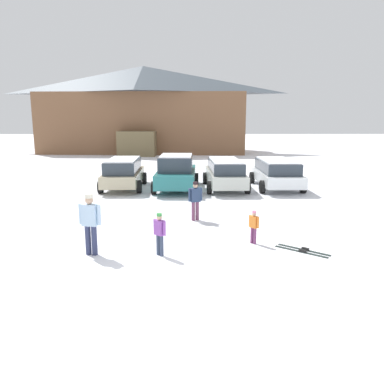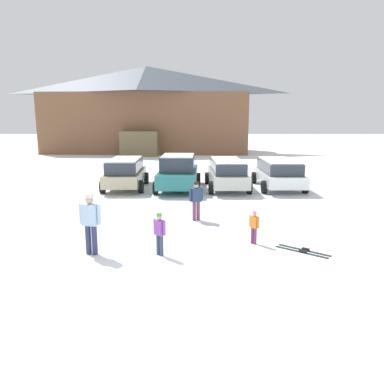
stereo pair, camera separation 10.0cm
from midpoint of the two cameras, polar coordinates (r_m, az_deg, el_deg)
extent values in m
plane|color=white|center=(8.69, -5.70, -13.54)|extent=(160.00, 160.00, 0.00)
cube|color=brown|center=(41.49, -6.91, 10.37)|extent=(21.44, 8.59, 6.19)
pyramid|color=#454E57|center=(41.68, -7.06, 16.58)|extent=(22.06, 9.22, 2.84)
cube|color=brown|center=(36.92, -8.03, 7.30)|extent=(3.68, 1.96, 2.40)
cube|color=tan|center=(19.96, -10.06, 2.31)|extent=(1.83, 4.40, 0.58)
cube|color=#2D3842|center=(19.79, -10.16, 3.97)|extent=(1.60, 3.35, 0.61)
cube|color=white|center=(19.75, -10.19, 4.93)|extent=(1.49, 3.18, 0.06)
cylinder|color=black|center=(21.48, -11.98, 2.08)|extent=(0.23, 0.64, 0.64)
cylinder|color=black|center=(21.21, -6.98, 2.13)|extent=(0.23, 0.64, 0.64)
cylinder|color=black|center=(18.86, -13.47, 0.77)|extent=(0.23, 0.64, 0.64)
cylinder|color=black|center=(18.56, -7.78, 0.81)|extent=(0.23, 0.64, 0.64)
cube|color=#277576|center=(19.42, -2.08, 2.39)|extent=(2.05, 4.69, 0.68)
cube|color=#2D3842|center=(19.09, -2.14, 4.39)|extent=(1.74, 2.46, 0.73)
cube|color=white|center=(19.05, -2.15, 5.57)|extent=(1.62, 2.34, 0.06)
cylinder|color=black|center=(20.97, -4.56, 2.07)|extent=(0.24, 0.65, 0.64)
cylinder|color=black|center=(20.84, 0.98, 2.05)|extent=(0.24, 0.65, 0.64)
cylinder|color=black|center=(18.16, -5.57, 0.64)|extent=(0.24, 0.65, 0.64)
cylinder|color=black|center=(18.02, 0.83, 0.60)|extent=(0.24, 0.65, 0.64)
cube|color=beige|center=(19.67, 5.31, 2.33)|extent=(1.85, 4.81, 0.60)
cube|color=#2D3842|center=(19.49, 5.38, 3.96)|extent=(1.62, 3.66, 0.55)
cube|color=white|center=(19.46, 5.39, 4.85)|extent=(1.51, 3.48, 0.06)
cylinder|color=black|center=(21.08, 2.29, 2.15)|extent=(0.24, 0.65, 0.64)
cylinder|color=black|center=(21.29, 7.31, 2.15)|extent=(0.24, 0.65, 0.64)
cylinder|color=black|center=(18.17, 2.94, 0.68)|extent=(0.24, 0.65, 0.64)
cylinder|color=black|center=(18.42, 8.73, 0.71)|extent=(0.24, 0.65, 0.64)
cube|color=white|center=(20.23, 12.96, 2.29)|extent=(1.90, 4.73, 0.56)
cube|color=#2D3842|center=(20.06, 13.10, 3.84)|extent=(1.67, 3.60, 0.57)
cube|color=white|center=(20.03, 13.14, 4.73)|extent=(1.56, 3.42, 0.06)
cylinder|color=black|center=(21.49, 9.42, 2.18)|extent=(0.22, 0.64, 0.64)
cylinder|color=black|center=(21.92, 14.63, 2.14)|extent=(0.22, 0.64, 0.64)
cylinder|color=black|center=(18.65, 10.93, 0.76)|extent=(0.22, 0.64, 0.64)
cylinder|color=black|center=(19.15, 16.87, 0.75)|extent=(0.22, 0.64, 0.64)
cylinder|color=#713664|center=(11.22, 9.30, -6.52)|extent=(0.09, 0.09, 0.49)
cylinder|color=#713664|center=(11.16, 9.71, -6.64)|extent=(0.09, 0.09, 0.49)
cube|color=orange|center=(11.07, 9.57, -4.53)|extent=(0.26, 0.27, 0.34)
cylinder|color=orange|center=(11.16, 8.98, -4.33)|extent=(0.07, 0.07, 0.33)
cylinder|color=orange|center=(10.98, 10.18, -4.64)|extent=(0.07, 0.07, 0.33)
sphere|color=tan|center=(11.01, 9.61, -3.36)|extent=(0.12, 0.12, 0.12)
cylinder|color=pink|center=(10.99, 9.62, -3.02)|extent=(0.12, 0.12, 0.06)
cylinder|color=#2D3253|center=(10.54, -15.39, -7.01)|extent=(0.15, 0.15, 0.82)
cylinder|color=#2D3253|center=(10.46, -14.51, -7.10)|extent=(0.15, 0.15, 0.82)
cube|color=#A7C6E2|center=(10.31, -15.15, -3.35)|extent=(0.44, 0.32, 0.58)
cylinder|color=#A7C6E2|center=(10.42, -16.41, -3.18)|extent=(0.11, 0.11, 0.55)
cylinder|color=#A7C6E2|center=(10.19, -13.87, -3.36)|extent=(0.11, 0.11, 0.55)
sphere|color=tan|center=(10.22, -15.26, -1.20)|extent=(0.21, 0.21, 0.21)
cylinder|color=beige|center=(10.19, -15.29, -0.58)|extent=(0.20, 0.20, 0.10)
cylinder|color=#6E3C59|center=(13.46, 0.41, -2.93)|extent=(0.13, 0.13, 0.69)
cylinder|color=#6E3C59|center=(13.51, 1.02, -2.88)|extent=(0.13, 0.13, 0.69)
cube|color=navy|center=(13.35, 0.72, -0.45)|extent=(0.38, 0.30, 0.49)
cylinder|color=navy|center=(13.28, -0.15, -0.46)|extent=(0.09, 0.09, 0.46)
cylinder|color=navy|center=(13.42, 1.58, -0.33)|extent=(0.09, 0.09, 0.46)
sphere|color=tan|center=(13.29, 0.73, 0.96)|extent=(0.18, 0.18, 0.18)
cylinder|color=black|center=(13.27, 0.73, 1.36)|extent=(0.17, 0.17, 0.08)
cylinder|color=#344058|center=(10.21, -5.03, -7.97)|extent=(0.10, 0.10, 0.57)
cylinder|color=#344058|center=(10.12, -4.53, -8.13)|extent=(0.10, 0.10, 0.57)
cube|color=purple|center=(10.01, -4.82, -5.41)|extent=(0.32, 0.31, 0.40)
cylinder|color=purple|center=(10.13, -5.53, -5.15)|extent=(0.08, 0.08, 0.38)
cylinder|color=purple|center=(9.89, -4.11, -5.55)|extent=(0.08, 0.08, 0.38)
sphere|color=tan|center=(9.94, -4.85, -3.88)|extent=(0.15, 0.15, 0.15)
cylinder|color=#3A9044|center=(9.92, -4.86, -3.44)|extent=(0.14, 0.14, 0.07)
cube|color=#1F2B27|center=(10.85, 16.40, -8.76)|extent=(1.23, 1.02, 0.02)
cube|color=black|center=(10.82, 16.66, -8.61)|extent=(0.21, 0.19, 0.06)
cube|color=#1F2B27|center=(11.03, 16.81, -8.46)|extent=(1.23, 1.02, 0.02)
cube|color=black|center=(11.00, 17.06, -8.31)|extent=(0.21, 0.19, 0.06)
camera|label=1|loc=(0.05, -89.79, 0.04)|focal=35.00mm
camera|label=2|loc=(0.05, 90.21, -0.04)|focal=35.00mm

